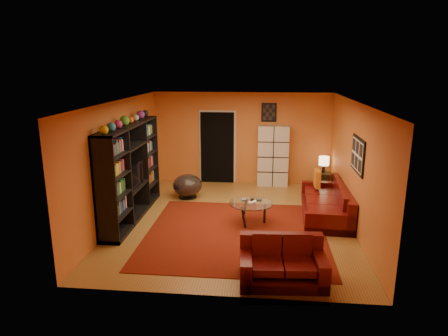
# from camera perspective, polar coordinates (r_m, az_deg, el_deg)

# --- Properties ---
(floor) EXTENTS (6.00, 6.00, 0.00)m
(floor) POSITION_cam_1_polar(r_m,az_deg,el_deg) (8.88, 1.37, -7.48)
(floor) COLOR brown
(floor) RESTS_ON ground
(ceiling) EXTENTS (6.00, 6.00, 0.00)m
(ceiling) POSITION_cam_1_polar(r_m,az_deg,el_deg) (8.27, 1.48, 9.48)
(ceiling) COLOR white
(ceiling) RESTS_ON wall_back
(wall_back) EXTENTS (6.00, 0.00, 6.00)m
(wall_back) POSITION_cam_1_polar(r_m,az_deg,el_deg) (11.42, 2.56, 4.25)
(wall_back) COLOR #CC6C2C
(wall_back) RESTS_ON floor
(wall_front) EXTENTS (6.00, 0.00, 6.00)m
(wall_front) POSITION_cam_1_polar(r_m,az_deg,el_deg) (5.63, -0.90, -6.54)
(wall_front) COLOR #CC6C2C
(wall_front) RESTS_ON floor
(wall_left) EXTENTS (0.00, 6.00, 6.00)m
(wall_left) POSITION_cam_1_polar(r_m,az_deg,el_deg) (9.02, -14.63, 1.05)
(wall_left) COLOR #CC6C2C
(wall_left) RESTS_ON floor
(wall_right) EXTENTS (0.00, 6.00, 6.00)m
(wall_right) POSITION_cam_1_polar(r_m,az_deg,el_deg) (8.67, 18.13, 0.27)
(wall_right) COLOR #CC6C2C
(wall_right) RESTS_ON floor
(rug) EXTENTS (3.60, 3.60, 0.01)m
(rug) POSITION_cam_1_polar(r_m,az_deg,el_deg) (8.23, 1.70, -9.27)
(rug) COLOR #511209
(rug) RESTS_ON floor
(doorway) EXTENTS (0.95, 0.10, 2.04)m
(doorway) POSITION_cam_1_polar(r_m,az_deg,el_deg) (11.49, -0.96, 2.91)
(doorway) COLOR black
(doorway) RESTS_ON floor
(wall_art_right) EXTENTS (0.03, 1.00, 0.70)m
(wall_art_right) POSITION_cam_1_polar(r_m,az_deg,el_deg) (8.32, 18.58, 1.78)
(wall_art_right) COLOR black
(wall_art_right) RESTS_ON wall_right
(wall_art_back) EXTENTS (0.42, 0.03, 0.52)m
(wall_art_back) POSITION_cam_1_polar(r_m,az_deg,el_deg) (11.27, 6.44, 7.90)
(wall_art_back) COLOR black
(wall_art_back) RESTS_ON wall_back
(entertainment_unit) EXTENTS (0.45, 3.00, 2.10)m
(entertainment_unit) POSITION_cam_1_polar(r_m,az_deg,el_deg) (9.00, -13.19, -0.53)
(entertainment_unit) COLOR black
(entertainment_unit) RESTS_ON floor
(tv) EXTENTS (0.91, 0.12, 0.52)m
(tv) POSITION_cam_1_polar(r_m,az_deg,el_deg) (8.93, -13.03, -1.10)
(tv) COLOR black
(tv) RESTS_ON entertainment_unit
(sofa) EXTENTS (1.14, 2.48, 0.85)m
(sofa) POSITION_cam_1_polar(r_m,az_deg,el_deg) (9.39, 14.83, -4.91)
(sofa) COLOR #4C0A0B
(sofa) RESTS_ON rug
(loveseat) EXTENTS (1.38, 0.88, 0.85)m
(loveseat) POSITION_cam_1_polar(r_m,az_deg,el_deg) (6.55, 8.29, -13.26)
(loveseat) COLOR #4C0A0B
(loveseat) RESTS_ON rug
(throw_pillow) EXTENTS (0.12, 0.42, 0.42)m
(throw_pillow) POSITION_cam_1_polar(r_m,az_deg,el_deg) (10.03, 13.17, -1.48)
(throw_pillow) COLOR orange
(throw_pillow) RESTS_ON sofa
(coffee_table) EXTENTS (0.94, 0.94, 0.47)m
(coffee_table) POSITION_cam_1_polar(r_m,az_deg,el_deg) (8.57, 3.89, -5.28)
(coffee_table) COLOR silver
(coffee_table) RESTS_ON floor
(storage_cabinet) EXTENTS (0.86, 0.38, 1.71)m
(storage_cabinet) POSITION_cam_1_polar(r_m,az_deg,el_deg) (11.29, 7.02, 1.73)
(storage_cabinet) COLOR silver
(storage_cabinet) RESTS_ON floor
(bowl_chair) EXTENTS (0.75, 0.75, 0.61)m
(bowl_chair) POSITION_cam_1_polar(r_m,az_deg,el_deg) (10.30, -5.26, -2.49)
(bowl_chair) COLOR black
(bowl_chair) RESTS_ON floor
(side_table) EXTENTS (0.46, 0.46, 0.50)m
(side_table) POSITION_cam_1_polar(r_m,az_deg,el_deg) (11.19, 13.91, -1.90)
(side_table) COLOR black
(side_table) RESTS_ON floor
(table_lamp) EXTENTS (0.27, 0.27, 0.45)m
(table_lamp) POSITION_cam_1_polar(r_m,az_deg,el_deg) (11.05, 14.09, 0.92)
(table_lamp) COLOR black
(table_lamp) RESTS_ON side_table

